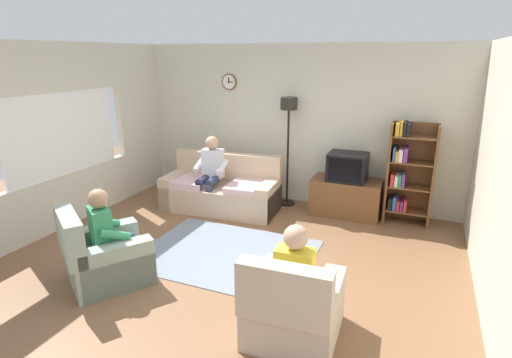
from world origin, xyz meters
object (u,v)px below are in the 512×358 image
object	(u,v)px
floor_lamp	(289,122)
person_on_couch	(210,170)
couch	(222,191)
person_in_right_armchair	(297,274)
tv_stand	(346,197)
person_in_left_armchair	(110,231)
armchair_near_window	(105,258)
bookshelf	(407,172)
armchair_near_bookshelf	(293,309)
tv	(347,167)

from	to	relation	value
floor_lamp	person_on_couch	xyz separation A→B (m)	(-1.09, -0.74, -0.75)
couch	person_on_couch	world-z (taller)	person_on_couch
couch	person_in_right_armchair	world-z (taller)	person_in_right_armchair
tv_stand	person_in_left_armchair	xyz separation A→B (m)	(-2.10, -3.05, 0.31)
couch	person_in_left_armchair	size ratio (longest dim) A/B	1.75
tv_stand	armchair_near_window	size ratio (longest dim) A/B	0.93
bookshelf	floor_lamp	xyz separation A→B (m)	(-1.92, 0.03, 0.65)
person_on_couch	person_in_right_armchair	bearing A→B (deg)	-47.76
floor_lamp	armchair_near_window	world-z (taller)	floor_lamp
bookshelf	person_in_right_armchair	distance (m)	3.30
tv_stand	person_on_couch	world-z (taller)	person_on_couch
couch	tv_stand	distance (m)	2.05
floor_lamp	bookshelf	bearing A→B (deg)	-0.86
person_in_right_armchair	armchair_near_bookshelf	bearing A→B (deg)	-87.56
floor_lamp	person_in_left_armchair	xyz separation A→B (m)	(-1.06, -3.15, -0.85)
bookshelf	armchair_near_window	world-z (taller)	bookshelf
person_in_left_armchair	couch	bearing A→B (deg)	87.26
couch	bookshelf	bearing A→B (deg)	11.92
tv	person_in_right_armchair	bearing A→B (deg)	-87.54
tv_stand	person_in_right_armchair	size ratio (longest dim) A/B	0.98
floor_lamp	person_in_right_armchair	distance (m)	3.54
floor_lamp	person_in_left_armchair	size ratio (longest dim) A/B	1.65
tv	person_in_left_armchair	size ratio (longest dim) A/B	0.54
bookshelf	armchair_near_window	bearing A→B (deg)	-133.58
armchair_near_bookshelf	person_in_right_armchair	world-z (taller)	person_in_right_armchair
person_in_left_armchair	person_in_right_armchair	bearing A→B (deg)	-2.23
tv_stand	tv	bearing A→B (deg)	-90.00
tv	person_on_couch	world-z (taller)	person_on_couch
tv_stand	armchair_near_bookshelf	bearing A→B (deg)	-87.56
armchair_near_window	armchair_near_bookshelf	world-z (taller)	same
couch	person_in_right_armchair	xyz separation A→B (m)	(2.11, -2.60, 0.29)
person_on_couch	tv_stand	bearing A→B (deg)	16.87
tv	person_on_couch	xyz separation A→B (m)	(-2.13, -0.62, -0.12)
couch	bookshelf	size ratio (longest dim) A/B	1.24
armchair_near_bookshelf	person_in_right_armchair	xyz separation A→B (m)	(-0.00, 0.09, 0.32)
floor_lamp	person_in_right_armchair	bearing A→B (deg)	-70.10
armchair_near_window	person_in_right_armchair	world-z (taller)	person_in_right_armchair
tv_stand	floor_lamp	size ratio (longest dim) A/B	0.59
tv_stand	floor_lamp	bearing A→B (deg)	174.54
armchair_near_bookshelf	person_on_couch	size ratio (longest dim) A/B	0.74
couch	armchair_near_bookshelf	bearing A→B (deg)	-51.76
person_on_couch	person_in_right_armchair	world-z (taller)	person_on_couch
tv_stand	armchair_near_bookshelf	xyz separation A→B (m)	(0.14, -3.22, -0.01)
tv_stand	person_on_couch	size ratio (longest dim) A/B	0.89
person_in_right_armchair	tv	bearing A→B (deg)	92.46
person_on_couch	person_in_right_armchair	xyz separation A→B (m)	(2.26, -2.49, -0.09)
tv_stand	floor_lamp	xyz separation A→B (m)	(-1.04, 0.10, 1.15)
armchair_near_window	person_in_right_armchair	bearing A→B (deg)	-0.34
couch	bookshelf	world-z (taller)	bookshelf
tv_stand	bookshelf	distance (m)	1.02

